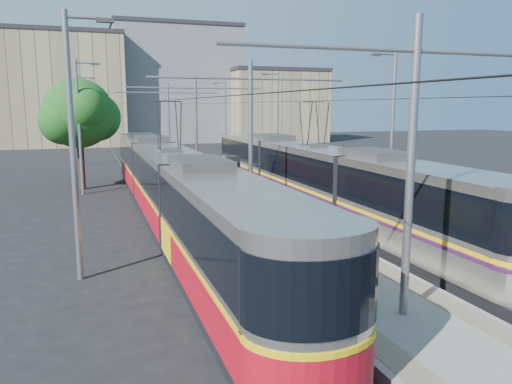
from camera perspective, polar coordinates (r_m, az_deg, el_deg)
name	(u,v)px	position (r m, az deg, el deg)	size (l,w,h in m)	color
ground	(328,274)	(16.32, 8.24, -9.24)	(160.00, 160.00, 0.00)	black
platform	(207,188)	(31.95, -5.61, 0.47)	(4.00, 50.00, 0.30)	gray
tactile_strip_left	(185,187)	(31.63, -8.17, 0.61)	(0.70, 50.00, 0.01)	gray
tactile_strip_right	(229,184)	(32.27, -3.11, 0.87)	(0.70, 50.00, 0.01)	gray
rails	(207,190)	(31.97, -5.60, 0.23)	(8.71, 70.00, 0.03)	gray
track_arrow	(250,328)	(12.45, -0.68, -15.33)	(1.20, 5.00, 0.01)	silver
tram_left	(170,186)	(23.03, -9.75, 0.68)	(2.43, 32.02, 5.50)	black
tram_right	(313,175)	(25.30, 6.50, 1.91)	(2.43, 28.37, 5.50)	black
catenary	(217,120)	(28.78, -4.46, 8.22)	(9.20, 70.00, 7.00)	gray
street_lamps	(193,122)	(35.46, -7.20, 7.91)	(15.18, 38.22, 8.00)	gray
shelter	(233,172)	(29.83, -2.65, 2.25)	(0.67, 0.99, 2.08)	black
tree	(83,115)	(33.95, -19.15, 8.36)	(4.85, 4.49, 7.05)	#382314
building_left	(62,90)	(73.82, -21.30, 10.83)	(16.32, 12.24, 14.96)	tan
building_centre	(175,85)	(78.89, -9.29, 12.00)	(18.36, 14.28, 17.04)	slate
building_right	(274,106)	(76.67, 2.07, 9.84)	(14.28, 10.20, 10.76)	tan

